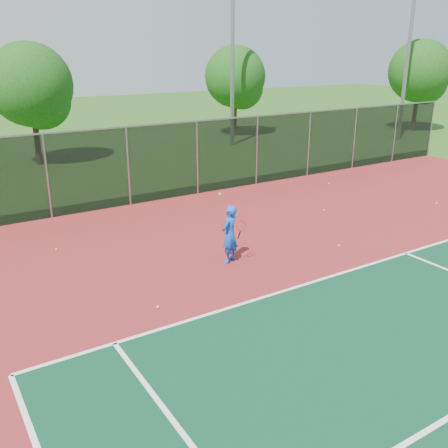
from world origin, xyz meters
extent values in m
cube|color=maroon|center=(0.00, 2.00, 0.01)|extent=(30.00, 20.00, 0.02)
cube|color=white|center=(2.00, 3.00, 0.03)|extent=(22.00, 0.10, 0.00)
cube|color=black|center=(0.00, 12.00, 1.52)|extent=(30.00, 0.04, 3.00)
cube|color=gray|center=(0.00, 12.00, 3.02)|extent=(30.00, 0.06, 0.06)
imported|color=blue|center=(-2.74, 5.28, 0.85)|extent=(0.72, 0.63, 1.66)
cylinder|color=black|center=(-2.59, 5.03, 0.87)|extent=(0.03, 0.15, 0.27)
torus|color=#A51414|center=(-2.59, 4.93, 1.17)|extent=(0.30, 0.13, 0.29)
sphere|color=#C9ED1B|center=(-2.99, 5.38, 2.03)|extent=(0.07, 0.07, 0.07)
sphere|color=#C9ED1B|center=(0.72, 4.45, 0.06)|extent=(0.07, 0.07, 0.07)
sphere|color=#C9ED1B|center=(-6.69, 8.72, 0.06)|extent=(0.07, 0.07, 0.07)
sphere|color=#C9ED1B|center=(7.13, 5.69, 0.06)|extent=(0.07, 0.07, 0.07)
sphere|color=#C9ED1B|center=(2.80, 7.36, 0.06)|extent=(0.07, 0.07, 0.07)
sphere|color=#C9ED1B|center=(5.70, 10.16, 0.06)|extent=(0.07, 0.07, 0.07)
sphere|color=#C9ED1B|center=(-5.62, 3.87, 0.06)|extent=(0.07, 0.07, 0.07)
cylinder|color=gray|center=(7.40, 20.77, 5.76)|extent=(0.24, 0.24, 11.52)
cylinder|color=gray|center=(18.08, 16.59, 5.76)|extent=(0.24, 0.24, 11.52)
cylinder|color=#341F13|center=(-4.27, 21.39, 1.18)|extent=(0.30, 0.30, 2.36)
sphere|color=#154612|center=(-4.27, 21.39, 4.06)|extent=(4.19, 4.19, 4.19)
sphere|color=#154612|center=(-3.87, 21.09, 3.28)|extent=(2.88, 2.88, 2.88)
cylinder|color=#341F13|center=(9.57, 23.76, 1.16)|extent=(0.30, 0.30, 2.32)
sphere|color=#154612|center=(9.57, 23.76, 3.99)|extent=(4.12, 4.12, 4.12)
sphere|color=#154612|center=(9.97, 23.46, 3.22)|extent=(2.83, 2.83, 2.83)
cylinder|color=#341F13|center=(22.04, 18.54, 1.24)|extent=(0.30, 0.30, 2.49)
sphere|color=#154612|center=(22.04, 18.54, 4.28)|extent=(4.42, 4.42, 4.42)
sphere|color=#154612|center=(22.44, 18.24, 3.45)|extent=(3.04, 3.04, 3.04)
camera|label=1|loc=(-9.79, -5.67, 5.70)|focal=40.00mm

